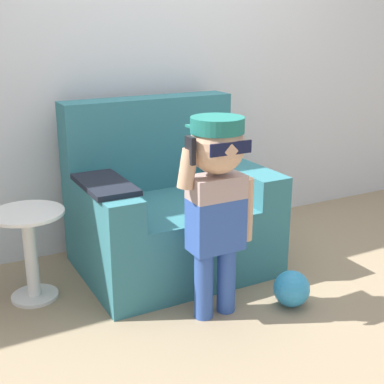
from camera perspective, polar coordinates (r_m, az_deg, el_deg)
The scene contains 6 objects.
ground_plane at distance 3.43m, azimuth 2.49°, elevation -7.89°, with size 10.00×10.00×0.00m, color #998466.
wall_back at distance 3.71m, azimuth -2.83°, elevation 14.89°, with size 10.00×0.05×2.60m.
armchair at distance 3.34m, azimuth -2.63°, elevation -1.99°, with size 1.14×0.89×1.03m.
person_child at distance 2.64m, azimuth 2.67°, elevation 0.48°, with size 0.43×0.32×1.05m.
side_table at distance 3.06m, azimuth -16.88°, elevation -5.61°, with size 0.40×0.40×0.51m.
toy_ball at distance 3.00m, azimuth 10.57°, elevation -10.10°, with size 0.20×0.20×0.20m.
Camera 1 is at (-1.58, -2.66, 1.48)m, focal length 50.00 mm.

